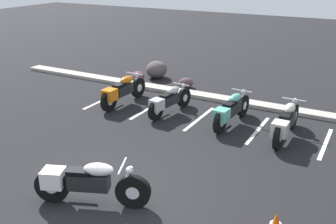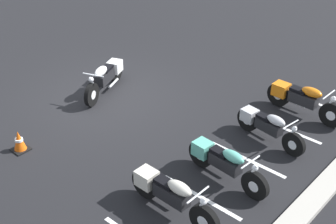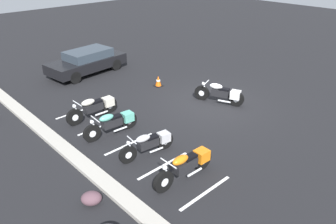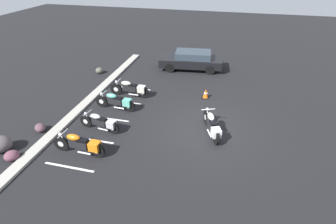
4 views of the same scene
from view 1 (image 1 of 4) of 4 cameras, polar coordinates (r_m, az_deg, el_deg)
ground at (r=8.03m, az=-8.62°, el=-12.49°), size 60.00×60.00×0.00m
motorcycle_white_featured at (r=7.74m, az=-11.86°, el=-9.93°), size 2.16×1.05×0.90m
parked_bike_0 at (r=12.85m, az=-6.71°, el=3.07°), size 0.65×2.30×0.90m
parked_bike_1 at (r=11.97m, az=0.06°, el=1.64°), size 0.66×2.07×0.82m
parked_bike_2 at (r=11.27m, az=9.10°, el=0.28°), size 0.62×2.22×0.87m
parked_bike_3 at (r=10.71m, az=16.74°, el=-1.41°), size 0.64×2.29×0.90m
concrete_curb at (r=13.35m, az=8.75°, el=1.75°), size 18.00×0.50×0.12m
landscape_rock_0 at (r=15.91m, az=-1.67°, el=6.18°), size 1.08×1.15×0.68m
landscape_rock_1 at (r=15.45m, az=-4.38°, el=5.16°), size 0.76×0.75×0.41m
landscape_rock_3 at (r=14.67m, az=2.60°, el=4.26°), size 0.71×0.73×0.37m
stall_line_0 at (r=13.56m, az=-9.34°, el=1.76°), size 0.10×2.10×0.00m
stall_line_1 at (r=12.58m, az=-2.86°, el=0.50°), size 0.10×2.10×0.00m
stall_line_2 at (r=11.80m, az=4.58°, el=-0.96°), size 0.10×2.10×0.00m
stall_line_3 at (r=11.26m, az=12.91°, el=-2.58°), size 0.10×2.10×0.00m
stall_line_4 at (r=10.98m, az=21.90°, el=-4.25°), size 0.10×2.10×0.00m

